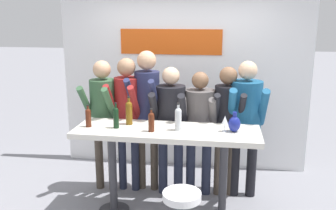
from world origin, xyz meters
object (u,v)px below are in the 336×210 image
Objects in this scene: person_far_left at (103,111)px; person_right at (227,117)px; person_center_left at (147,104)px; person_far_right at (246,115)px; wine_bottle_0 at (88,117)px; decorative_vase at (234,124)px; person_left at (127,109)px; person_center_right at (199,121)px; wine_bottle_2 at (129,112)px; tasting_table at (167,144)px; wine_glass_0 at (225,120)px; wine_bottle_3 at (178,118)px; wine_bottle_4 at (116,117)px; wine_bottle_1 at (151,121)px; person_center at (171,118)px.

person_right is at bearing 7.70° from person_far_left.
person_center_left is (0.55, 0.09, 0.09)m from person_far_left.
person_far_right is 6.85× the size of wine_bottle_0.
decorative_vase is (1.08, -0.61, -0.03)m from person_center_left.
person_left is (0.31, 0.03, 0.03)m from person_far_left.
person_center_right reaches higher than wine_bottle_2.
tasting_table is 0.86m from person_left.
person_center_right is 0.73m from decorative_vase.
wine_glass_0 is (1.23, -0.56, 0.07)m from person_left.
person_center_left is 1.15× the size of person_center_right.
wine_bottle_3 is (0.48, -0.65, 0.02)m from person_center_left.
tasting_table is at bearing -40.42° from person_left.
tasting_table is 7.02× the size of wine_bottle_4.
wine_bottle_0 is (-1.53, -0.67, 0.12)m from person_right.
decorative_vase is (0.88, 0.13, -0.03)m from wine_bottle_1.
person_left is 1.44m from decorative_vase.
person_left is 9.90× the size of wine_glass_0.
person_right is at bearing 23.57° from wine_bottle_0.
person_center_left is at bearing 167.09° from person_center.
person_far_right is 9.81× the size of wine_glass_0.
person_far_left is 1.63m from wine_glass_0.
tasting_table is 1.11× the size of person_center_left.
person_left is 0.63m from wine_bottle_4.
wine_bottle_2 is (0.45, -0.43, 0.12)m from person_far_left.
person_left is at bearing 93.64° from wine_bottle_4.
wine_glass_0 is at bearing -27.63° from person_center_left.
person_far_right reaches higher than person_far_left.
decorative_vase is (0.41, -0.58, 0.15)m from person_center_right.
person_center_right is 0.70m from wine_glass_0.
person_center_right reaches higher than wine_glass_0.
wine_bottle_2 is (0.15, -0.46, 0.10)m from person_left.
person_left is 0.68m from wine_bottle_0.
wine_glass_0 is at bearing -98.18° from person_right.
wine_bottle_3 is at bearing -48.94° from person_center_left.
wine_bottle_0 is at bearing -178.64° from wine_bottle_3.
person_right reaches higher than wine_bottle_3.
wine_bottle_0 is (-1.19, -0.65, 0.18)m from person_center_right.
decorative_vase is (0.08, -0.60, 0.09)m from person_right.
wine_bottle_4 is at bearing 0.48° from wine_bottle_0.
person_far_left is 0.69m from wine_bottle_4.
person_right reaches higher than wine_bottle_2.
wine_bottle_3 is 1.72× the size of wine_glass_0.
decorative_vase is (1.18, -0.10, -0.06)m from wine_bottle_2.
wine_bottle_2 is 0.60m from wine_bottle_3.
decorative_vase is (0.60, 0.04, -0.05)m from wine_bottle_3.
wine_glass_0 reaches higher than tasting_table.
person_far_right reaches higher than wine_bottle_3.
person_right is (0.34, 0.02, 0.06)m from person_center_right.
wine_bottle_1 reaches higher than decorative_vase.
wine_bottle_1 is 0.41m from wine_bottle_4.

